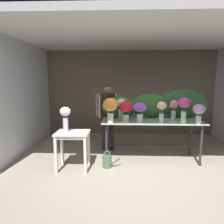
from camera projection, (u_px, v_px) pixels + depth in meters
ground_plane at (133, 153)px, 4.85m from camera, size 7.98×7.98×0.00m
wall_back at (130, 93)px, 6.43m from camera, size 5.34×0.12×2.63m
wall_left at (20, 98)px, 4.75m from camera, size 0.12×3.75×2.63m
ceiling_slab at (135, 36)px, 4.43m from camera, size 5.46×3.75×0.12m
display_table_glass at (151, 126)px, 4.36m from camera, size 2.12×0.81×0.88m
side_table_white at (73, 138)px, 3.87m from camera, size 0.63×0.49×0.75m
florist at (108, 111)px, 4.90m from camera, size 0.60×0.24×1.59m
foliage_backdrop at (156, 105)px, 4.57m from camera, size 2.37×0.32×0.65m
vase_violet_lilies at (140, 110)px, 4.11m from camera, size 0.30×0.27×0.40m
vase_peach_tulips at (161, 110)px, 4.05m from camera, size 0.19×0.19×0.43m
vase_blush_peonies at (121, 107)px, 4.39m from camera, size 0.21×0.21×0.46m
vase_lilac_freesia at (199, 111)px, 3.97m from camera, size 0.25×0.24×0.39m
vase_rosy_stock at (174, 108)px, 4.34m from camera, size 0.18×0.17×0.43m
vase_crimson_roses at (126, 109)px, 4.15m from camera, size 0.29×0.28×0.43m
vase_sunset_carnations at (110, 107)px, 4.00m from camera, size 0.30×0.29×0.51m
vase_magenta_anemones at (184, 106)px, 3.98m from camera, size 0.24×0.24×0.52m
vase_white_roses_tall at (65, 116)px, 3.81m from camera, size 0.20×0.20×0.48m
watering_can at (107, 161)px, 4.03m from camera, size 0.35×0.18×0.34m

